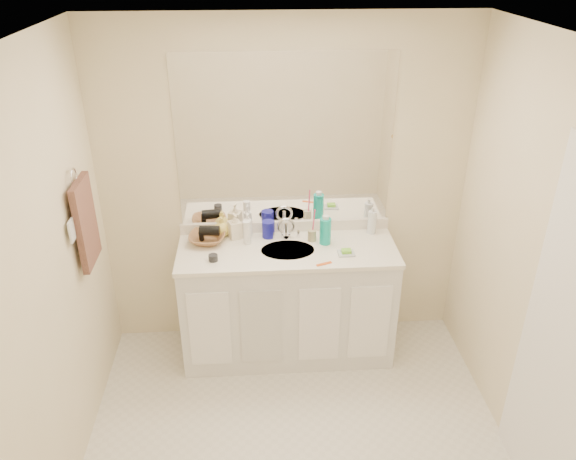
{
  "coord_description": "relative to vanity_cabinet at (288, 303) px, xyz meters",
  "views": [
    {
      "loc": [
        -0.23,
        -2.35,
        2.79
      ],
      "look_at": [
        0.0,
        0.97,
        1.05
      ],
      "focal_mm": 35.0,
      "sensor_mm": 36.0,
      "label": 1
    }
  ],
  "objects": [
    {
      "name": "hand_towel",
      "position": [
        -1.25,
        -0.25,
        0.82
      ],
      "size": [
        0.04,
        0.32,
        0.55
      ],
      "primitive_type": "cube",
      "color": "#4C3028",
      "rests_on": "towel_ring"
    },
    {
      "name": "clear_pump_bottle",
      "position": [
        0.63,
        0.19,
        0.54
      ],
      "size": [
        0.07,
        0.07,
        0.17
      ],
      "primitive_type": "cylinder",
      "rotation": [
        0.0,
        0.0,
        -0.04
      ],
      "color": "white",
      "rests_on": "countertop"
    },
    {
      "name": "soap_bottle_yellow",
      "position": [
        -0.46,
        0.22,
        0.53
      ],
      "size": [
        0.14,
        0.14,
        0.15
      ],
      "primitive_type": "imported",
      "rotation": [
        0.0,
        0.0,
        0.25
      ],
      "color": "#F5DC5F",
      "rests_on": "countertop"
    },
    {
      "name": "vanity_cabinet",
      "position": [
        0.0,
        0.0,
        0.0
      ],
      "size": [
        1.5,
        0.55,
        0.85
      ],
      "primitive_type": "cube",
      "color": "white",
      "rests_on": "floor"
    },
    {
      "name": "mirror",
      "position": [
        0.0,
        0.27,
        1.14
      ],
      "size": [
        1.48,
        0.01,
        1.2
      ],
      "primitive_type": "cube",
      "color": "white",
      "rests_on": "wall_back"
    },
    {
      "name": "dark_jar",
      "position": [
        -0.5,
        -0.13,
        0.48
      ],
      "size": [
        0.08,
        0.08,
        0.04
      ],
      "primitive_type": "cylinder",
      "rotation": [
        0.0,
        0.0,
        0.3
      ],
      "color": "black",
      "rests_on": "countertop"
    },
    {
      "name": "backsplash",
      "position": [
        0.0,
        0.26,
        0.5
      ],
      "size": [
        1.52,
        0.03,
        0.08
      ],
      "primitive_type": "cube",
      "color": "white",
      "rests_on": "countertop"
    },
    {
      "name": "extra_white_bottle",
      "position": [
        -0.28,
        0.1,
        0.54
      ],
      "size": [
        0.05,
        0.05,
        0.17
      ],
      "primitive_type": "cylinder",
      "rotation": [
        0.0,
        0.0,
        0.01
      ],
      "color": "white",
      "rests_on": "countertop"
    },
    {
      "name": "wall_left",
      "position": [
        -1.3,
        -1.02,
        0.77
      ],
      "size": [
        0.02,
        2.6,
        2.4
      ],
      "primitive_type": "cube",
      "color": "#F7E8C1",
      "rests_on": "floor"
    },
    {
      "name": "wall_right",
      "position": [
        1.3,
        -1.02,
        0.77
      ],
      "size": [
        0.02,
        2.6,
        2.4
      ],
      "primitive_type": "cube",
      "color": "#F7E8C1",
      "rests_on": "floor"
    },
    {
      "name": "wicker_basket",
      "position": [
        -0.56,
        0.13,
        0.49
      ],
      "size": [
        0.28,
        0.28,
        0.06
      ],
      "primitive_type": "imported",
      "rotation": [
        0.0,
        0.0,
        -0.11
      ],
      "color": "#8F5F39",
      "rests_on": "countertop"
    },
    {
      "name": "floor",
      "position": [
        0.0,
        -1.02,
        -0.42
      ],
      "size": [
        2.6,
        2.6,
        0.0
      ],
      "primitive_type": "cube",
      "color": "white",
      "rests_on": "ground"
    },
    {
      "name": "countertop",
      "position": [
        0.0,
        0.0,
        0.44
      ],
      "size": [
        1.52,
        0.57,
        0.03
      ],
      "primitive_type": "cube",
      "color": "white",
      "rests_on": "vanity_cabinet"
    },
    {
      "name": "switch_plate",
      "position": [
        -1.27,
        -0.45,
        0.88
      ],
      "size": [
        0.01,
        0.08,
        0.13
      ],
      "primitive_type": "cube",
      "color": "white",
      "rests_on": "wall_left"
    },
    {
      "name": "soap_bottle_cream",
      "position": [
        -0.36,
        0.18,
        0.55
      ],
      "size": [
        0.11,
        0.11,
        0.19
      ],
      "primitive_type": "imported",
      "rotation": [
        0.0,
        0.0,
        0.37
      ],
      "color": "#FFF2CF",
      "rests_on": "countertop"
    },
    {
      "name": "door",
      "position": [
        1.29,
        -1.32,
        0.57
      ],
      "size": [
        0.02,
        0.82,
        2.0
      ],
      "primitive_type": "cube",
      "color": "white",
      "rests_on": "floor"
    },
    {
      "name": "toothbrush",
      "position": [
        0.19,
        0.1,
        0.6
      ],
      "size": [
        0.02,
        0.04,
        0.2
      ],
      "primitive_type": "cylinder",
      "rotation": [
        0.14,
        0.0,
        0.42
      ],
      "color": "#F84176",
      "rests_on": "tan_cup"
    },
    {
      "name": "wall_back",
      "position": [
        0.0,
        0.28,
        0.77
      ],
      "size": [
        2.6,
        0.02,
        2.4
      ],
      "primitive_type": "cube",
      "color": "#F7E8C1",
      "rests_on": "floor"
    },
    {
      "name": "hair_dryer",
      "position": [
        -0.54,
        0.13,
        0.54
      ],
      "size": [
        0.15,
        0.08,
        0.07
      ],
      "primitive_type": "cylinder",
      "rotation": [
        0.0,
        1.57,
        -0.1
      ],
      "color": "black",
      "rests_on": "wicker_basket"
    },
    {
      "name": "green_soap",
      "position": [
        0.39,
        -0.11,
        0.48
      ],
      "size": [
        0.07,
        0.05,
        0.02
      ],
      "primitive_type": "cube",
      "rotation": [
        0.0,
        0.0,
        0.02
      ],
      "color": "#7EDA35",
      "rests_on": "soap_dish"
    },
    {
      "name": "towel_ring",
      "position": [
        -1.27,
        -0.25,
        1.12
      ],
      "size": [
        0.01,
        0.11,
        0.11
      ],
      "primitive_type": "torus",
      "rotation": [
        0.0,
        1.57,
        0.0
      ],
      "color": "silver",
      "rests_on": "wall_left"
    },
    {
      "name": "soap_bottle_white",
      "position": [
        -0.27,
        0.2,
        0.55
      ],
      "size": [
        0.07,
        0.08,
        0.18
      ],
      "primitive_type": "imported",
      "rotation": [
        0.0,
        0.0,
        0.08
      ],
      "color": "white",
      "rests_on": "countertop"
    },
    {
      "name": "ceiling",
      "position": [
        0.0,
        -1.02,
        1.97
      ],
      "size": [
        2.6,
        2.6,
        0.02
      ],
      "primitive_type": "cube",
      "color": "white",
      "rests_on": "wall_back"
    },
    {
      "name": "faucet",
      "position": [
        0.0,
        0.16,
        0.51
      ],
      "size": [
        0.02,
        0.02,
        0.11
      ],
      "primitive_type": "cylinder",
      "color": "silver",
      "rests_on": "countertop"
    },
    {
      "name": "tan_cup",
      "position": [
        0.18,
        0.1,
        0.5
      ],
      "size": [
        0.06,
        0.06,
        0.08
      ],
      "primitive_type": "cylinder",
      "rotation": [
        0.0,
        0.0,
        -0.04
      ],
      "color": "tan",
      "rests_on": "countertop"
    },
    {
      "name": "mouthwash_bottle",
      "position": [
        0.27,
        0.06,
        0.55
      ],
      "size": [
        0.09,
        0.09,
        0.19
      ],
      "primitive_type": "cylinder",
      "rotation": [
        0.0,
        0.0,
        0.15
      ],
      "color": "#0EAF9F",
      "rests_on": "countertop"
    },
    {
      "name": "blue_mug",
      "position": [
        -0.12,
        0.18,
        0.52
      ],
      "size": [
        0.1,
        0.1,
        0.12
      ],
      "primitive_type": "cylinder",
      "rotation": [
        0.0,
        0.0,
        0.17
      ],
      "color": "#161697",
      "rests_on": "countertop"
    },
    {
      "name": "soap_dish",
      "position": [
        0.39,
        -0.11,
        0.46
      ],
      "size": [
        0.11,
        0.09,
        0.01
      ],
      "primitive_type": "cube",
      "rotation": [
        0.0,
        0.0,
        0.02
      ],
      "color": "silver",
      "rests_on": "countertop"
    },
    {
      "name": "sink_basin",
      "position": [
        0.0,
        -0.02,
        0.44
      ],
      "size": [
        0.37,
        0.37,
        0.02
      ],
      "primitive_type": "cylinder",
      "color": "beige",
      "rests_on": "countertop"
    },
    {
      "name": "orange_comb",
      "position": [
        0.23,
        -0.23,
        0.46
      ],
      "size": [
        0.11,
        0.06,
        0.0
      ],
      "primitive_type": "cube",
      "rotation": [
        0.0,
        0.0,
        0.35
      ],
      "color": "#E55718",
      "rests_on": "countertop"
    }
  ]
}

